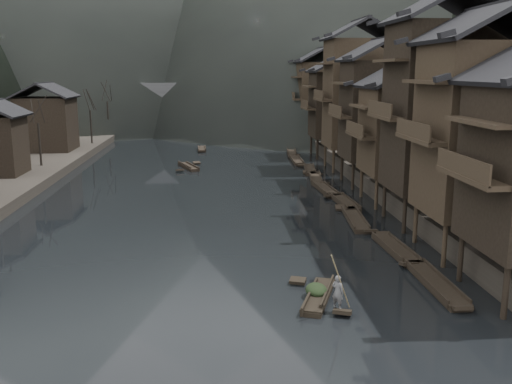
{
  "coord_description": "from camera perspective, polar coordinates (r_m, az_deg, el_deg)",
  "views": [
    {
      "loc": [
        1.18,
        -33.76,
        11.08
      ],
      "look_at": [
        4.09,
        6.44,
        2.5
      ],
      "focal_mm": 40.0,
      "sensor_mm": 36.0,
      "label": 1
    }
  ],
  "objects": [
    {
      "name": "water",
      "position": [
        35.56,
        -5.87,
        -6.21
      ],
      "size": [
        300.0,
        300.0,
        0.0
      ],
      "primitive_type": "plane",
      "color": "black",
      "rests_on": "ground"
    },
    {
      "name": "right_bank",
      "position": [
        81.78,
        20.38,
        4.12
      ],
      "size": [
        40.0,
        200.0,
        1.8
      ],
      "primitive_type": "cube",
      "color": "#2D2823",
      "rests_on": "ground"
    },
    {
      "name": "stilt_houses",
      "position": [
        55.54,
        12.9,
        9.71
      ],
      "size": [
        9.0,
        67.6,
        16.89
      ],
      "color": "black",
      "rests_on": "ground"
    },
    {
      "name": "bare_trees",
      "position": [
        66.62,
        -20.13,
        7.09
      ],
      "size": [
        3.77,
        73.54,
        7.55
      ],
      "color": "black",
      "rests_on": "left_bank"
    },
    {
      "name": "moored_sampans",
      "position": [
        53.92,
        7.33,
        0.28
      ],
      "size": [
        2.59,
        56.29,
        0.47
      ],
      "color": "black",
      "rests_on": "water"
    },
    {
      "name": "midriver_boats",
      "position": [
        87.54,
        -6.66,
        4.8
      ],
      "size": [
        5.36,
        44.15,
        0.45
      ],
      "color": "black",
      "rests_on": "water"
    },
    {
      "name": "stone_bridge",
      "position": [
        105.94,
        -4.83,
        8.75
      ],
      "size": [
        40.0,
        6.0,
        9.0
      ],
      "color": "#4C4C4F",
      "rests_on": "ground"
    },
    {
      "name": "hero_sampan",
      "position": [
        28.81,
        6.27,
        -10.24
      ],
      "size": [
        2.48,
        4.92,
        0.43
      ],
      "color": "black",
      "rests_on": "water"
    },
    {
      "name": "cargo_heap",
      "position": [
        28.79,
        6.07,
        -9.07
      ],
      "size": [
        1.09,
        1.42,
        0.65
      ],
      "primitive_type": "ellipsoid",
      "color": "black",
      "rests_on": "hero_sampan"
    },
    {
      "name": "boatman",
      "position": [
        27.05,
        8.18,
        -9.4
      ],
      "size": [
        0.71,
        0.7,
        1.65
      ],
      "primitive_type": "imported",
      "rotation": [
        0.0,
        0.0,
        2.41
      ],
      "color": "slate",
      "rests_on": "hero_sampan"
    },
    {
      "name": "bamboo_pole",
      "position": [
        26.26,
        8.78,
        -4.05
      ],
      "size": [
        1.49,
        1.57,
        3.59
      ],
      "primitive_type": "cylinder",
      "rotation": [
        0.52,
        0.0,
        -0.76
      ],
      "color": "#8C7A51",
      "rests_on": "boatman"
    }
  ]
}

